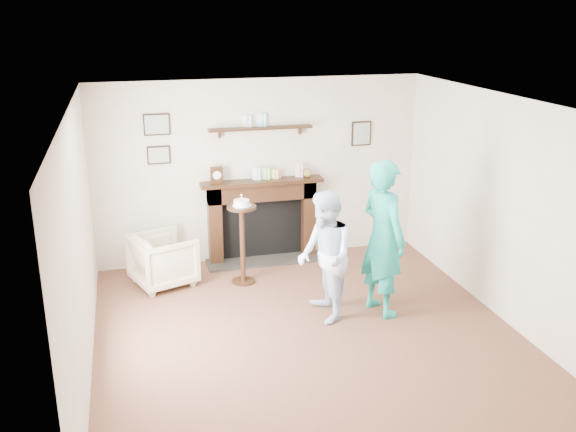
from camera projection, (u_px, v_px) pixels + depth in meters
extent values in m
plane|color=brown|center=(311.00, 339.00, 6.86)|extent=(5.00, 5.00, 0.00)
cube|color=beige|center=(260.00, 171.00, 8.77)|extent=(4.50, 0.04, 2.50)
cube|color=beige|center=(79.00, 249.00, 5.94)|extent=(0.04, 5.00, 2.50)
cube|color=beige|center=(509.00, 212.00, 7.01)|extent=(0.04, 5.00, 2.50)
cube|color=silver|center=(313.00, 105.00, 6.08)|extent=(4.50, 5.00, 0.04)
cube|color=black|center=(215.00, 225.00, 8.74)|extent=(0.18, 0.20, 1.10)
cube|color=black|center=(308.00, 218.00, 9.06)|extent=(0.18, 0.20, 1.10)
cube|color=black|center=(262.00, 192.00, 8.77)|extent=(1.50, 0.20, 0.24)
cube|color=black|center=(261.00, 228.00, 9.00)|extent=(1.14, 0.06, 0.86)
cube|color=#2C2A27|center=(265.00, 260.00, 8.95)|extent=(1.60, 0.44, 0.03)
cube|color=black|center=(262.00, 182.00, 8.69)|extent=(1.68, 0.26, 0.05)
cube|color=black|center=(261.00, 128.00, 8.52)|extent=(1.40, 0.15, 0.03)
cube|color=black|center=(157.00, 124.00, 8.22)|extent=(0.34, 0.03, 0.28)
cube|color=black|center=(159.00, 155.00, 8.35)|extent=(0.30, 0.03, 0.24)
cube|color=black|center=(361.00, 133.00, 8.96)|extent=(0.28, 0.03, 0.34)
cube|color=black|center=(216.00, 175.00, 8.50)|extent=(0.16, 0.09, 0.22)
cylinder|color=white|center=(217.00, 175.00, 8.46)|extent=(0.11, 0.01, 0.11)
sphere|color=green|center=(308.00, 173.00, 8.82)|extent=(0.12, 0.12, 0.12)
imported|color=tan|center=(165.00, 284.00, 8.23)|extent=(0.93, 0.92, 0.67)
imported|color=silver|center=(324.00, 317.00, 7.34)|extent=(0.57, 0.73, 1.49)
imported|color=#1FAAB2|center=(379.00, 311.00, 7.50)|extent=(0.61, 0.76, 1.81)
cylinder|color=black|center=(243.00, 281.00, 8.28)|extent=(0.30, 0.30, 0.02)
cylinder|color=black|center=(243.00, 245.00, 8.13)|extent=(0.07, 0.07, 0.98)
cylinder|color=black|center=(242.00, 207.00, 7.97)|extent=(0.37, 0.37, 0.03)
cylinder|color=silver|center=(242.00, 206.00, 7.97)|extent=(0.25, 0.25, 0.01)
cylinder|color=white|center=(242.00, 203.00, 7.95)|extent=(0.20, 0.20, 0.07)
cylinder|color=beige|center=(241.00, 198.00, 7.93)|extent=(0.01, 0.01, 0.05)
sphere|color=orange|center=(241.00, 195.00, 7.92)|extent=(0.02, 0.02, 0.02)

